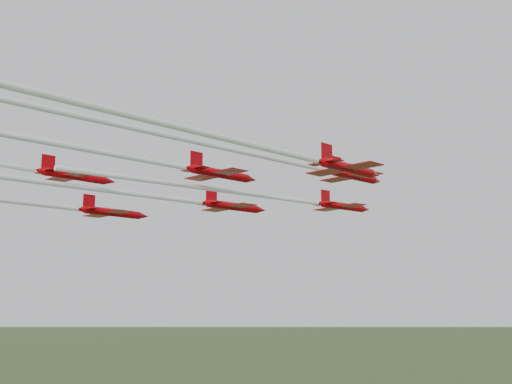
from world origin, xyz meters
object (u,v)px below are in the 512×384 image
Objects in this scene: jet_lead at (286,199)px; jet_row3_left at (16,202)px; jet_row2_right at (252,154)px; jet_row3_mid at (142,159)px; jet_row3_right at (244,143)px; jet_row2_left at (153,196)px.

jet_row3_left is at bearing -120.12° from jet_lead.
jet_row3_mid is at bearing -149.77° from jet_row2_right.
jet_row3_mid is at bearing 169.88° from jet_row3_right.
jet_row3_mid is (-12.20, -4.04, 0.20)m from jet_row2_right.
jet_row2_left is at bearing 172.08° from jet_row2_right.
jet_row3_mid is 0.91× the size of jet_row3_right.
jet_lead is at bearing 126.75° from jet_row3_right.
jet_row2_right is 1.23× the size of jet_row3_mid.
jet_row2_right is 12.86m from jet_row3_mid.
jet_lead is at bearing 60.08° from jet_row2_left.
jet_row3_left is (-13.79, -11.52, -1.01)m from jet_row2_left.
jet_lead is 18.44m from jet_row2_left.
jet_row3_left is 23.38m from jet_row3_mid.
jet_row3_mid is (-3.33, -25.16, 1.37)m from jet_lead.
jet_row2_left is at bearing 139.95° from jet_row3_mid.
jet_lead is 0.78× the size of jet_row2_right.
jet_row2_right is 1.06× the size of jet_row3_left.
jet_lead reaches higher than jet_row2_left.
jet_row3_mid reaches higher than jet_row2_left.
jet_lead reaches higher than jet_row3_left.
jet_row2_right is at bearing -5.96° from jet_row2_left.
jet_row3_right is (15.99, -32.42, -1.05)m from jet_lead.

